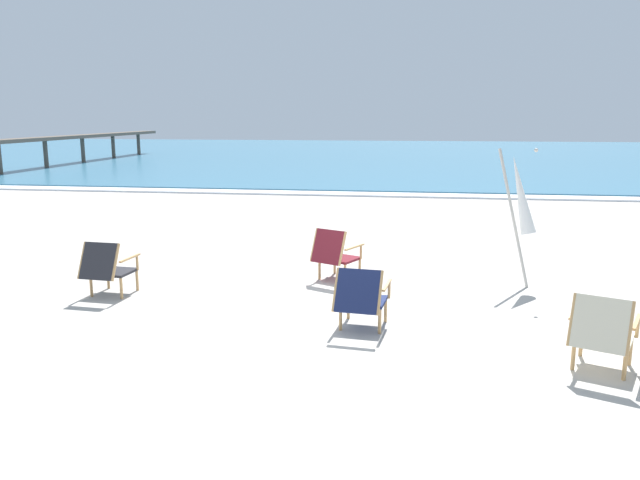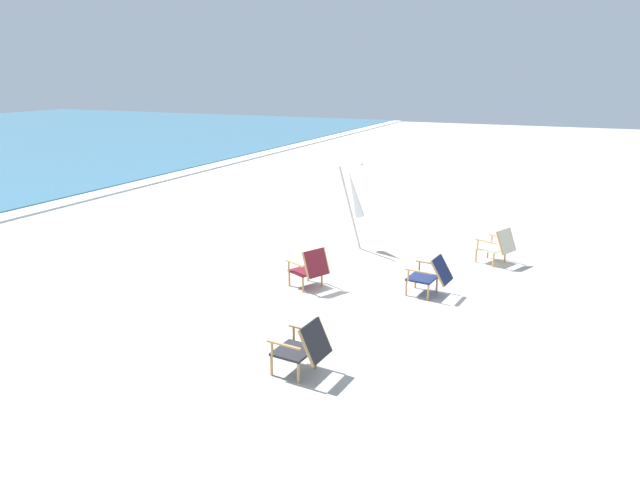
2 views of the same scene
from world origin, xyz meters
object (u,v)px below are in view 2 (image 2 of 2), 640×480
at_px(beach_chair_front_left, 498,245).
at_px(beach_chair_back_left, 303,347).
at_px(beach_chair_front_right, 431,274).
at_px(beach_chair_back_right, 310,267).
at_px(umbrella_furled_white, 354,194).

distance_m(beach_chair_front_left, beach_chair_back_left, 6.31).
bearing_deg(beach_chair_back_left, beach_chair_front_right, -13.67).
bearing_deg(beach_chair_back_right, beach_chair_front_left, -45.51).
distance_m(beach_chair_front_right, beach_chair_front_left, 2.59).
bearing_deg(beach_chair_front_left, beach_chair_front_right, 160.25).
distance_m(beach_chair_back_right, umbrella_furled_white, 2.87).
xyz_separation_m(beach_chair_back_right, beach_chair_back_left, (-3.03, -1.33, -0.00)).
relative_size(beach_chair_back_right, beach_chair_back_left, 1.08).
xyz_separation_m(beach_chair_back_left, umbrella_furled_white, (5.75, 1.49, 0.91)).
height_order(beach_chair_front_right, umbrella_furled_white, umbrella_furled_white).
xyz_separation_m(beach_chair_front_right, umbrella_furled_white, (2.13, 2.37, 0.92)).
bearing_deg(umbrella_furled_white, beach_chair_back_left, -165.44).
bearing_deg(beach_chair_front_left, umbrella_furled_white, 95.48).
distance_m(beach_chair_front_left, umbrella_furled_white, 3.39).
xyz_separation_m(beach_chair_back_right, umbrella_furled_white, (2.72, 0.16, 0.91)).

